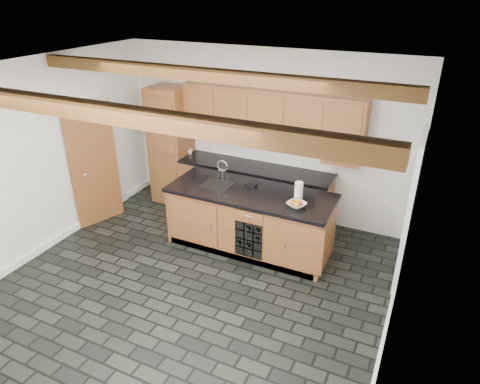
# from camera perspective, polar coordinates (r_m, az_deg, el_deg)

# --- Properties ---
(ground) EXTENTS (5.00, 5.00, 0.00)m
(ground) POSITION_cam_1_polar(r_m,az_deg,el_deg) (5.88, -6.73, -12.64)
(ground) COLOR black
(ground) RESTS_ON ground
(room_shell) EXTENTS (5.01, 5.00, 5.00)m
(room_shell) POSITION_cam_1_polar(r_m,az_deg,el_deg) (5.53, -5.44, 3.23)
(room_shell) COLOR white
(room_shell) RESTS_ON ground
(back_cabinetry) EXTENTS (3.65, 0.62, 2.20)m
(back_cabinetry) POSITION_cam_1_polar(r_m,az_deg,el_deg) (7.26, -0.46, 4.33)
(back_cabinetry) COLOR brown
(back_cabinetry) RESTS_ON ground
(island) EXTENTS (2.48, 0.96, 0.93)m
(island) POSITION_cam_1_polar(r_m,az_deg,el_deg) (6.44, 1.36, -3.72)
(island) COLOR brown
(island) RESTS_ON ground
(faucet) EXTENTS (0.45, 0.40, 0.34)m
(faucet) POSITION_cam_1_polar(r_m,az_deg,el_deg) (6.47, -2.92, 1.36)
(faucet) COLOR black
(faucet) RESTS_ON island
(kitchen_scale) EXTENTS (0.19, 0.12, 0.06)m
(kitchen_scale) POSITION_cam_1_polar(r_m,az_deg,el_deg) (6.42, 1.43, 1.10)
(kitchen_scale) COLOR black
(kitchen_scale) RESTS_ON island
(fruit_bowl) EXTENTS (0.32, 0.32, 0.06)m
(fruit_bowl) POSITION_cam_1_polar(r_m,az_deg,el_deg) (5.85, 7.53, -1.69)
(fruit_bowl) COLOR silver
(fruit_bowl) RESTS_ON island
(fruit_cluster) EXTENTS (0.16, 0.17, 0.07)m
(fruit_cluster) POSITION_cam_1_polar(r_m,az_deg,el_deg) (5.83, 7.55, -1.40)
(fruit_cluster) COLOR red
(fruit_cluster) RESTS_ON fruit_bowl
(paper_towel) EXTENTS (0.12, 0.12, 0.26)m
(paper_towel) POSITION_cam_1_polar(r_m,az_deg,el_deg) (6.01, 7.83, 0.15)
(paper_towel) COLOR white
(paper_towel) RESTS_ON island
(mug) EXTENTS (0.10, 0.10, 0.08)m
(mug) POSITION_cam_1_polar(r_m,az_deg,el_deg) (7.70, -6.64, 5.36)
(mug) COLOR white
(mug) RESTS_ON back_cabinetry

